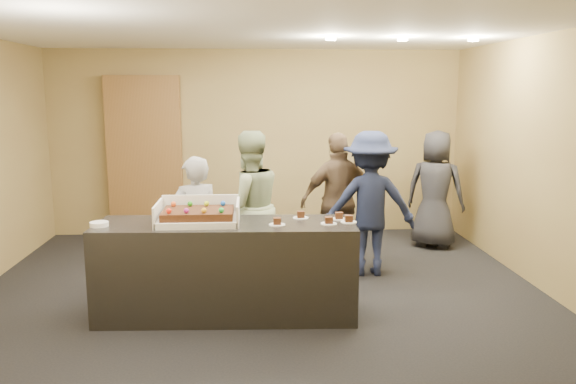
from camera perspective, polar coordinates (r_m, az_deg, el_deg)
The scene contains 17 objects.
room at distance 5.84m, azimuth -2.90°, elevation 2.79°, with size 6.04×6.00×2.70m.
serving_counter at distance 5.36m, azimuth -6.25°, elevation -7.83°, with size 2.40×0.70×0.90m, color black.
storage_cabinet at distance 8.40m, azimuth -14.33°, elevation 3.46°, with size 1.06×0.15×2.33m, color brown.
cake_box at distance 5.27m, azimuth -9.07°, elevation -2.58°, with size 0.75×0.52×0.22m.
sheet_cake at distance 5.23m, azimuth -9.12°, elevation -2.12°, with size 0.64×0.44×0.12m.
plate_stack at distance 5.35m, azimuth -18.63°, elevation -3.11°, with size 0.17×0.17×0.04m, color white.
slice_a at distance 5.12m, azimuth -1.12°, elevation -3.12°, with size 0.15×0.15×0.07m.
slice_b at distance 5.39m, azimuth 1.31°, elevation -2.43°, with size 0.15×0.15×0.07m.
slice_c at distance 5.17m, azimuth 4.17°, elevation -3.01°, with size 0.15×0.15×0.07m.
slice_d at distance 5.37m, azimuth 5.20°, elevation -2.54°, with size 0.15×0.15×0.07m.
slice_e at distance 5.25m, azimuth 6.19°, elevation -2.84°, with size 0.15×0.15×0.07m.
person_server_grey at distance 5.91m, azimuth -9.39°, elevation -3.40°, with size 0.53×0.35×1.45m, color #939498.
person_sage_man at distance 6.22m, azimuth -4.02°, elevation -1.52°, with size 0.82×0.64×1.68m, color #97A77E.
person_navy_man at distance 6.51m, azimuth 8.28°, elevation -1.16°, with size 1.07×0.62×1.66m, color #181F3A.
person_brown_extra at distance 6.74m, azimuth 5.19°, elevation -0.87°, with size 0.95×0.40×1.63m, color brown.
person_dark_suit at distance 7.84m, azimuth 14.73°, elevation 0.28°, with size 0.78×0.51×1.59m, color #27272C.
ceiling_spotlights at distance 6.54m, azimuth 11.57°, elevation 14.97°, with size 1.72×0.12×0.03m.
Camera 1 is at (-0.09, -5.79, 2.10)m, focal length 35.00 mm.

